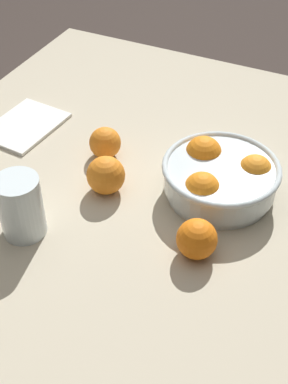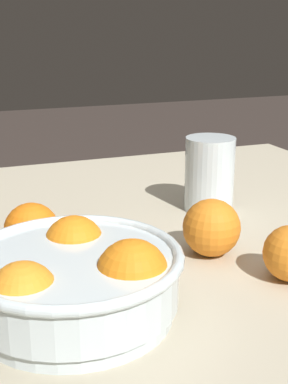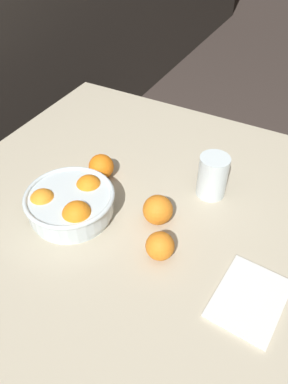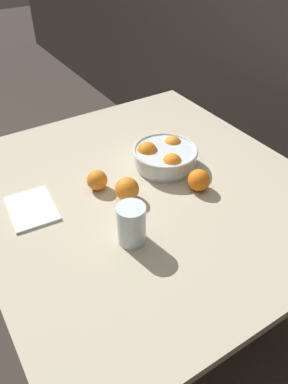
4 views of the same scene
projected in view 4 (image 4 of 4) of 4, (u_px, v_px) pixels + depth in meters
The scene contains 8 objects.
ground_plane at pixel (144, 310), 1.70m from camera, with size 12.00×12.00×0.00m, color #3D332D.
dining_table at pixel (144, 202), 1.30m from camera, with size 1.18×1.08×0.71m.
fruit_bowl at pixel (164, 156), 1.33m from camera, with size 0.23×0.23×0.09m.
juice_glass at pixel (131, 226), 1.03m from camera, with size 0.08×0.08×0.12m.
orange_loose_near_bowl at pixel (127, 189), 1.18m from camera, with size 0.08×0.08×0.08m, color orange.
orange_loose_front at pixel (199, 180), 1.23m from camera, with size 0.07×0.07×0.07m, color orange.
orange_loose_aside at pixel (97, 180), 1.23m from camera, with size 0.07×0.07×0.07m, color orange.
napkin at pixel (32, 208), 1.17m from camera, with size 0.18×0.14×0.01m, color white.
Camera 4 is at (0.84, -0.53, 1.48)m, focal length 35.00 mm.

